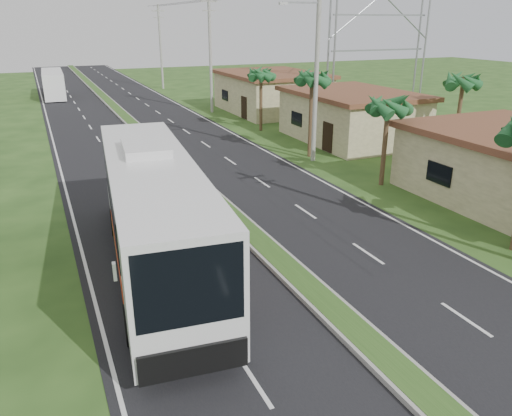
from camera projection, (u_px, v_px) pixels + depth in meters
name	position (u px, v px, depth m)	size (l,w,h in m)	color
ground	(370.00, 348.00, 13.84)	(180.00, 180.00, 0.00)	#264419
road_asphalt	(177.00, 167.00, 30.96)	(14.00, 160.00, 0.02)	black
median_strip	(177.00, 165.00, 30.93)	(1.20, 160.00, 0.18)	gray
lane_edge_left	(63.00, 180.00, 28.44)	(0.12, 160.00, 0.01)	silver
lane_edge_right	(275.00, 156.00, 33.49)	(0.12, 160.00, 0.01)	silver
shop_mid	(351.00, 116.00, 37.31)	(7.60, 10.60, 3.67)	tan
shop_far	(271.00, 92.00, 49.27)	(8.60, 11.60, 3.82)	tan
palm_verge_b	(388.00, 105.00, 26.13)	(2.40, 2.40, 5.05)	#473321
palm_verge_c	(312.00, 78.00, 31.63)	(2.40, 2.40, 5.85)	#473321
palm_verge_d	(261.00, 74.00, 39.72)	(2.40, 2.40, 5.25)	#473321
palm_behind_shop	(463.00, 81.00, 31.55)	(2.40, 2.40, 5.65)	#473321
utility_pole_b	(316.00, 61.00, 30.25)	(3.20, 0.28, 12.00)	gray
utility_pole_c	(210.00, 53.00, 47.59)	(1.60, 0.28, 11.00)	gray
utility_pole_d	(161.00, 46.00, 64.81)	(1.60, 0.28, 10.50)	gray
billboard_lattice	(379.00, 41.00, 45.43)	(10.18, 1.18, 12.07)	gray
coach_bus_main	(153.00, 206.00, 17.52)	(4.20, 13.81, 4.39)	silver
coach_bus_far	(53.00, 82.00, 58.86)	(2.55, 10.39, 3.01)	white
motorcyclist	(193.00, 193.00, 23.91)	(1.75, 1.08, 2.21)	black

